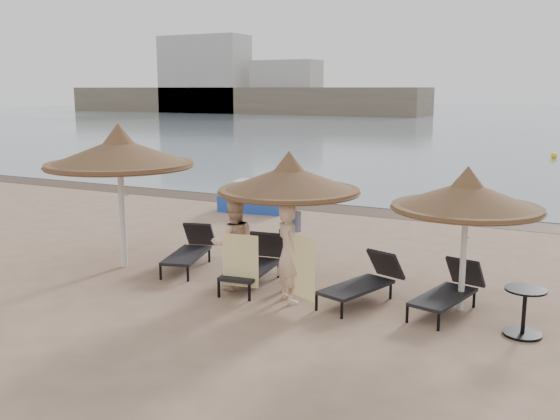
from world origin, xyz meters
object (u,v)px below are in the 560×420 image
(palapa_center, at_px, (289,180))
(lounger_far_right, at_px, (450,290))
(lounger_far_left, at_px, (191,249))
(palapa_right, at_px, (467,196))
(person_right, at_px, (289,245))
(lounger_near_left, at_px, (256,262))
(person_left, at_px, (234,237))
(lounger_near_right, at_px, (365,281))
(pedal_boat, at_px, (254,199))
(side_table, at_px, (524,313))
(palapa_left, at_px, (119,153))

(palapa_center, distance_m, lounger_far_right, 3.57)
(lounger_far_left, relative_size, lounger_far_right, 1.04)
(palapa_right, bearing_deg, person_right, -161.92)
(lounger_near_left, height_order, lounger_far_right, lounger_near_left)
(person_left, bearing_deg, lounger_near_right, 152.58)
(lounger_near_left, distance_m, lounger_near_right, 2.35)
(lounger_near_left, bearing_deg, lounger_far_right, -5.16)
(palapa_center, bearing_deg, pedal_boat, 123.59)
(palapa_right, xyz_separation_m, lounger_far_right, (-0.18, -0.11, -1.68))
(palapa_center, height_order, side_table, palapa_center)
(palapa_left, distance_m, lounger_far_left, 2.59)
(palapa_right, bearing_deg, palapa_left, -176.03)
(lounger_far_right, xyz_separation_m, person_left, (-4.05, -0.65, 0.66))
(lounger_near_right, bearing_deg, pedal_boat, 150.16)
(palapa_left, xyz_separation_m, pedal_boat, (-0.53, 6.93, -2.16))
(lounger_far_right, relative_size, person_right, 0.92)
(person_right, relative_size, pedal_boat, 0.96)
(pedal_boat, bearing_deg, lounger_near_right, -55.10)
(side_table, bearing_deg, palapa_center, 173.87)
(palapa_right, xyz_separation_m, pedal_boat, (-7.73, 6.43, -1.70))
(palapa_center, relative_size, person_left, 1.32)
(lounger_far_left, height_order, person_right, person_right)
(palapa_left, xyz_separation_m, palapa_center, (3.94, 0.21, -0.35))
(side_table, relative_size, person_left, 0.37)
(palapa_center, relative_size, lounger_far_right, 1.38)
(palapa_center, bearing_deg, lounger_near_right, 0.03)
(palapa_right, xyz_separation_m, lounger_near_right, (-1.69, -0.29, -1.67))
(person_left, bearing_deg, pedal_boat, -102.06)
(palapa_center, distance_m, person_left, 1.56)
(pedal_boat, bearing_deg, palapa_left, -92.67)
(palapa_center, height_order, pedal_boat, palapa_center)
(pedal_boat, bearing_deg, person_left, -71.11)
(lounger_far_left, distance_m, pedal_boat, 6.54)
(lounger_far_right, bearing_deg, palapa_left, -163.40)
(lounger_far_left, height_order, side_table, lounger_far_left)
(palapa_right, relative_size, person_right, 1.21)
(person_right, bearing_deg, person_left, 30.91)
(lounger_near_right, distance_m, pedal_boat, 9.03)
(lounger_near_left, height_order, side_table, lounger_near_left)
(side_table, bearing_deg, person_left, -179.97)
(side_table, bearing_deg, palapa_right, 145.74)
(person_left, xyz_separation_m, person_right, (1.29, -0.20, 0.04))
(lounger_near_right, bearing_deg, palapa_left, -159.58)
(palapa_left, distance_m, palapa_center, 3.96)
(lounger_far_left, distance_m, lounger_near_left, 1.88)
(lounger_near_right, relative_size, side_table, 2.59)
(palapa_right, bearing_deg, lounger_near_right, -170.35)
(lounger_near_right, height_order, person_left, person_left)
(person_right, bearing_deg, lounger_far_left, 18.85)
(person_left, bearing_deg, lounger_near_left, -146.45)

